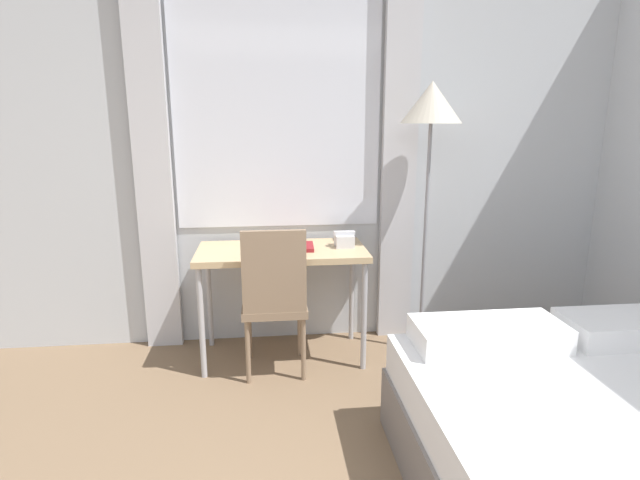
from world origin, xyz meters
TOP-DOWN VIEW (x-y plane):
  - wall_back_with_window at (-0.02, 3.08)m, footprint 5.41×0.13m
  - desk at (-0.18, 2.73)m, footprint 1.10×0.54m
  - desk_chair at (-0.24, 2.49)m, footprint 0.40×0.40m
  - standing_lamp at (0.78, 2.73)m, footprint 0.39×0.39m
  - telephone at (0.23, 2.75)m, footprint 0.14×0.13m
  - book at (-0.12, 2.73)m, footprint 0.30×0.23m

SIDE VIEW (x-z plane):
  - desk_chair at x=-0.24m, z-range 0.05..1.01m
  - desk at x=-0.18m, z-range 0.31..1.07m
  - book at x=-0.12m, z-range 0.76..0.79m
  - telephone at x=0.23m, z-range 0.76..0.86m
  - wall_back_with_window at x=-0.02m, z-range 0.00..2.70m
  - standing_lamp at x=0.78m, z-range 0.66..2.48m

